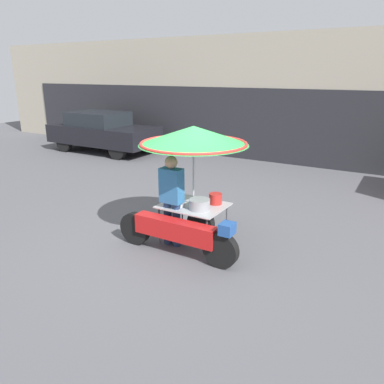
# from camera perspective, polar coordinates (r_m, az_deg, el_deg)

# --- Properties ---
(ground_plane) EXTENTS (36.00, 36.00, 0.00)m
(ground_plane) POSITION_cam_1_polar(r_m,az_deg,el_deg) (6.53, -2.45, -8.57)
(ground_plane) COLOR #56565B
(shopfront_building) EXTENTS (28.00, 2.06, 4.10)m
(shopfront_building) POSITION_cam_1_polar(r_m,az_deg,el_deg) (13.42, 17.15, 13.37)
(shopfront_building) COLOR #B2A893
(shopfront_building) RESTS_ON ground
(vendor_motorcycle_cart) EXTENTS (2.24, 1.84, 2.06)m
(vendor_motorcycle_cart) POSITION_cam_1_polar(r_m,az_deg,el_deg) (6.21, -0.08, 5.59)
(vendor_motorcycle_cart) COLOR black
(vendor_motorcycle_cart) RESTS_ON ground
(vendor_person) EXTENTS (0.38, 0.22, 1.59)m
(vendor_person) POSITION_cam_1_polar(r_m,az_deg,el_deg) (6.34, -3.11, -0.69)
(vendor_person) COLOR navy
(vendor_person) RESTS_ON ground
(parked_car) EXTENTS (4.25, 1.76, 1.48)m
(parked_car) POSITION_cam_1_polar(r_m,az_deg,el_deg) (14.62, -13.52, 8.98)
(parked_car) COLOR black
(parked_car) RESTS_ON ground
(potted_plant) EXTENTS (0.78, 0.78, 1.02)m
(potted_plant) POSITION_cam_1_polar(r_m,az_deg,el_deg) (16.71, -16.02, 9.23)
(potted_plant) COLOR brown
(potted_plant) RESTS_ON ground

